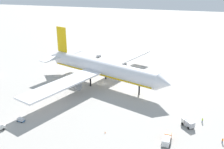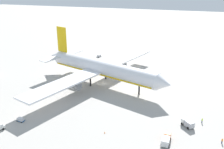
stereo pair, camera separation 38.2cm
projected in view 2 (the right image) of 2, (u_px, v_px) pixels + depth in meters
name	position (u px, v px, depth m)	size (l,w,h in m)	color
ground_plane	(103.00, 84.00, 119.44)	(600.00, 600.00, 0.00)	#ADA8A0
airliner	(101.00, 68.00, 117.59)	(66.34, 80.48, 23.52)	white
service_truck_0	(166.00, 139.00, 76.03)	(2.65, 5.66, 2.35)	#BF4C14
service_truck_1	(188.00, 123.00, 84.66)	(4.56, 4.68, 2.34)	white
baggage_cart_0	(99.00, 56.00, 159.43)	(2.48, 3.36, 1.48)	gray
baggage_cart_1	(21.00, 119.00, 88.02)	(3.30, 1.80, 1.24)	#26598C
ground_worker_0	(222.00, 141.00, 76.24)	(0.57, 0.57, 1.65)	navy
ground_worker_2	(202.00, 120.00, 87.08)	(0.51, 0.51, 1.70)	navy
traffic_cone_0	(105.00, 132.00, 81.45)	(0.36, 0.36, 0.55)	orange
traffic_cone_1	(78.00, 57.00, 158.81)	(0.36, 0.36, 0.55)	orange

